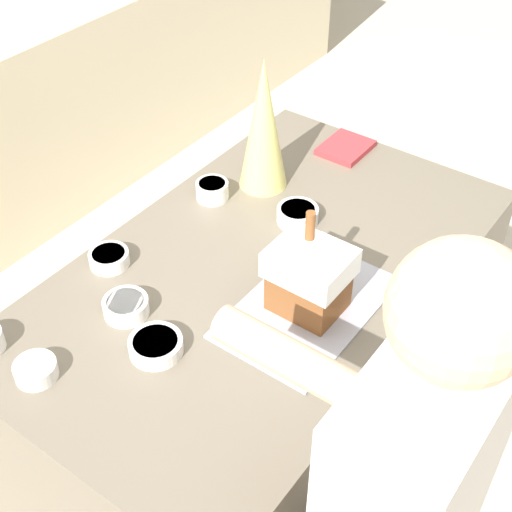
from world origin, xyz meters
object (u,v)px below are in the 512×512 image
gingerbread_house (309,278)px  baking_tray (307,307)px  cookbook (346,148)px  candy_bowl_center_rear (126,306)px  candy_bowl_behind_tray (36,370)px  candy_bowl_near_tray_left (156,345)px  candy_bowl_front_corner (109,258)px  candy_bowl_far_right (212,190)px  candy_bowl_far_left (298,214)px  decorative_tree (264,125)px

gingerbread_house → baking_tray: bearing=-142.7°
gingerbread_house → cookbook: size_ratio=1.51×
baking_tray → candy_bowl_center_rear: size_ratio=4.09×
candy_bowl_behind_tray → candy_bowl_center_rear: candy_bowl_center_rear is taller
candy_bowl_near_tray_left → candy_bowl_front_corner: candy_bowl_front_corner is taller
candy_bowl_center_rear → candy_bowl_front_corner: bearing=57.1°
candy_bowl_behind_tray → cookbook: bearing=-3.7°
baking_tray → cookbook: 0.76m
candy_bowl_near_tray_left → cookbook: bearing=5.0°
candy_bowl_far_right → cookbook: bearing=-22.0°
gingerbread_house → candy_bowl_behind_tray: bearing=145.3°
candy_bowl_near_tray_left → candy_bowl_front_corner: size_ratio=1.20×
candy_bowl_far_left → decorative_tree: bearing=63.5°
candy_bowl_far_left → candy_bowl_behind_tray: bearing=169.0°
decorative_tree → candy_bowl_near_tray_left: size_ratio=3.20×
candy_bowl_center_rear → cookbook: bearing=-3.3°
candy_bowl_behind_tray → candy_bowl_far_right: size_ratio=1.01×
decorative_tree → candy_bowl_far_left: decorative_tree is taller
candy_bowl_far_left → candy_bowl_far_right: bearing=101.5°
candy_bowl_behind_tray → candy_bowl_center_rear: size_ratio=0.87×
candy_bowl_center_rear → candy_bowl_far_right: (0.51, 0.13, 0.01)m
baking_tray → gingerbread_house: size_ratio=1.81×
gingerbread_house → candy_bowl_center_rear: bearing=128.2°
decorative_tree → candy_bowl_center_rear: bearing=-175.4°
decorative_tree → candy_bowl_center_rear: 0.69m
decorative_tree → candy_bowl_near_tray_left: (-0.71, -0.20, -0.19)m
baking_tray → candy_bowl_far_right: bearing=65.1°
baking_tray → candy_bowl_near_tray_left: candy_bowl_near_tray_left is taller
candy_bowl_near_tray_left → candy_bowl_far_left: bearing=0.7°
candy_bowl_center_rear → decorative_tree: bearing=4.6°
candy_bowl_near_tray_left → baking_tray: bearing=-32.5°
candy_bowl_front_corner → candy_bowl_center_rear: bearing=-122.9°
decorative_tree → cookbook: size_ratio=2.42×
candy_bowl_front_corner → candy_bowl_far_left: bearing=-33.9°
candy_bowl_far_right → candy_bowl_front_corner: bearing=175.1°
candy_bowl_near_tray_left → candy_bowl_front_corner: (0.16, 0.32, 0.00)m
decorative_tree → candy_bowl_far_left: size_ratio=3.44×
decorative_tree → candy_bowl_behind_tray: 0.95m
candy_bowl_front_corner → cookbook: bearing=-14.4°
baking_tray → candy_bowl_behind_tray: 0.67m
gingerbread_house → decorative_tree: size_ratio=0.62×
baking_tray → decorative_tree: (0.38, 0.41, 0.20)m
baking_tray → gingerbread_house: bearing=37.3°
decorative_tree → candy_bowl_near_tray_left: bearing=-164.4°
candy_bowl_near_tray_left → candy_bowl_center_rear: (0.05, 0.15, 0.00)m
candy_bowl_front_corner → candy_bowl_behind_tray: size_ratio=1.09×
candy_bowl_front_corner → candy_bowl_far_right: (0.40, -0.03, 0.01)m
candy_bowl_center_rear → candy_bowl_far_left: candy_bowl_far_left is taller
gingerbread_house → candy_bowl_near_tray_left: gingerbread_house is taller
candy_bowl_center_rear → gingerbread_house: bearing=-51.8°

